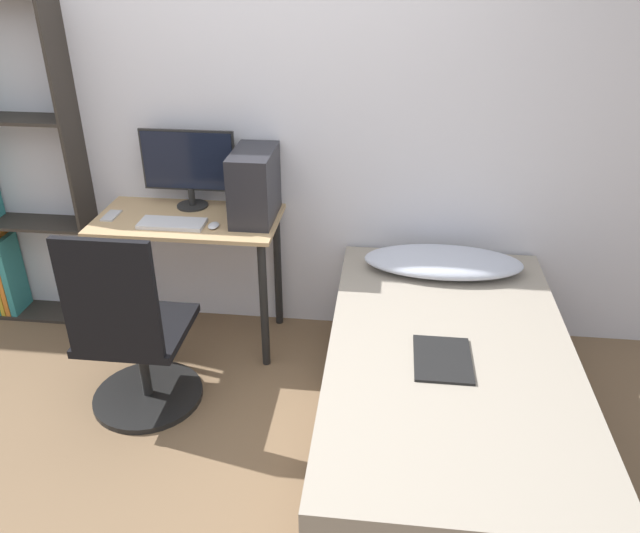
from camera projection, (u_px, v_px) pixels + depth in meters
The scene contains 13 objects.
ground_plane at pixel (196, 503), 2.62m from camera, with size 14.00×14.00×0.00m, color brown.
wall_back at pixel (255, 117), 3.34m from camera, with size 8.00×0.05×2.50m.
desk at pixel (190, 241), 3.41m from camera, with size 0.99×0.52×0.77m.
bookshelf at pixel (1, 182), 3.54m from camera, with size 0.70×0.23×1.86m.
office_chair at pixel (134, 345), 2.98m from camera, with size 0.55×0.55×1.01m.
bed at pixel (446, 396), 2.82m from camera, with size 1.10×1.94×0.53m.
pillow at pixel (443, 262), 3.29m from camera, with size 0.83×0.36×0.11m.
magazine at pixel (443, 359), 2.62m from camera, with size 0.24×0.32×0.01m.
monitor at pixel (188, 164), 3.38m from camera, with size 0.52×0.17×0.43m.
keyboard at pixel (172, 223), 3.26m from camera, with size 0.34×0.15×0.02m.
pc_tower at pixel (254, 185), 3.26m from camera, with size 0.21×0.39×0.37m.
mouse at pixel (214, 225), 3.23m from camera, with size 0.06×0.09×0.02m.
phone at pixel (111, 216), 3.36m from camera, with size 0.07×0.14×0.01m.
Camera 1 is at (0.73, -1.78, 2.10)m, focal length 35.00 mm.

